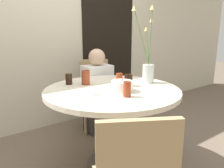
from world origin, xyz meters
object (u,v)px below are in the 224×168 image
at_px(chair_near_front, 95,90).
at_px(side_plate, 89,93).
at_px(drink_glass_3, 86,78).
at_px(flower_vase, 148,65).
at_px(drink_glass_1, 128,80).
at_px(drink_glass_0, 119,80).
at_px(person_woman, 97,94).
at_px(drink_glass_4, 69,79).
at_px(birthday_cake, 122,86).
at_px(drink_glass_2, 127,89).

distance_m(chair_near_front, side_plate, 1.11).
xyz_separation_m(side_plate, drink_glass_3, (0.14, 0.30, 0.06)).
xyz_separation_m(flower_vase, drink_glass_1, (-0.24, 0.00, -0.12)).
xyz_separation_m(flower_vase, drink_glass_0, (-0.31, 0.05, -0.12)).
xyz_separation_m(flower_vase, person_woman, (-0.13, 0.73, -0.44)).
height_order(drink_glass_0, drink_glass_4, drink_glass_0).
height_order(birthday_cake, flower_vase, flower_vase).
relative_size(birthday_cake, person_woman, 0.18).
bearing_deg(birthday_cake, person_woman, 71.75).
bearing_deg(drink_glass_1, flower_vase, -1.00).
bearing_deg(drink_glass_4, person_woman, 32.74).
height_order(birthday_cake, drink_glass_1, birthday_cake).
relative_size(drink_glass_0, person_woman, 0.11).
distance_m(drink_glass_3, drink_glass_4, 0.16).
height_order(flower_vase, drink_glass_0, flower_vase).
xyz_separation_m(flower_vase, side_plate, (-0.67, -0.01, -0.17)).
height_order(drink_glass_0, person_woman, person_woman).
bearing_deg(chair_near_front, drink_glass_3, -106.08).
bearing_deg(drink_glass_0, side_plate, -169.81).
distance_m(drink_glass_1, drink_glass_3, 0.41).
bearing_deg(drink_glass_1, drink_glass_2, -132.11).
bearing_deg(person_woman, chair_near_front, 67.63).
xyz_separation_m(birthday_cake, flower_vase, (0.40, 0.10, 0.13)).
bearing_deg(side_plate, chair_near_front, 55.63).
relative_size(chair_near_front, flower_vase, 1.21).
relative_size(side_plate, drink_glass_1, 1.54).
bearing_deg(drink_glass_0, drink_glass_2, -118.10).
relative_size(flower_vase, side_plate, 4.38).
height_order(drink_glass_0, drink_glass_2, drink_glass_2).
height_order(chair_near_front, drink_glass_3, same).
relative_size(drink_glass_2, person_woman, 0.11).
distance_m(birthday_cake, drink_glass_0, 0.18).
distance_m(birthday_cake, person_woman, 0.93).
relative_size(chair_near_front, drink_glass_2, 7.46).
bearing_deg(side_plate, drink_glass_0, 10.19).
height_order(drink_glass_0, drink_glass_1, drink_glass_0).
height_order(flower_vase, drink_glass_4, flower_vase).
bearing_deg(person_woman, birthday_cake, -108.25).
xyz_separation_m(side_plate, drink_glass_0, (0.36, 0.07, 0.05)).
height_order(birthday_cake, person_woman, person_woman).
distance_m(drink_glass_0, drink_glass_3, 0.32).
height_order(flower_vase, person_woman, flower_vase).
xyz_separation_m(drink_glass_2, drink_glass_4, (-0.19, 0.64, -0.01)).
bearing_deg(flower_vase, chair_near_front, 94.26).
relative_size(birthday_cake, side_plate, 1.11).
relative_size(birthday_cake, drink_glass_4, 1.80).
bearing_deg(person_woman, drink_glass_4, -147.26).
relative_size(chair_near_front, drink_glass_4, 8.60).
xyz_separation_m(drink_glass_2, person_woman, (0.35, 0.98, -0.33)).
relative_size(drink_glass_1, person_woman, 0.10).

